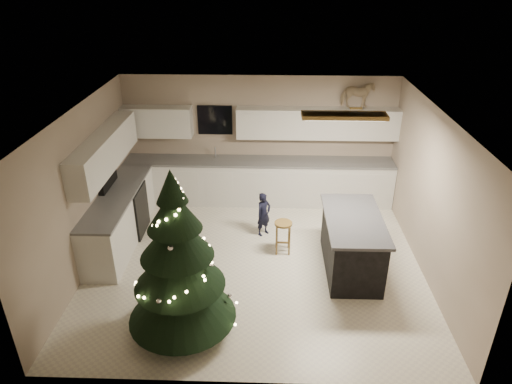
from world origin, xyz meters
TOP-DOWN VIEW (x-y plane):
  - ground_plane at (0.00, 0.00)m, footprint 5.50×5.50m
  - room_shell at (0.02, 0.00)m, footprint 5.52×5.02m
  - cabinetry at (-0.91, 1.65)m, footprint 5.50×3.20m
  - island at (1.57, -0.12)m, footprint 0.90×1.70m
  - bar_stool at (0.47, 0.33)m, footprint 0.31×0.31m
  - christmas_tree at (-0.94, -1.60)m, footprint 1.51×1.46m
  - toddler at (0.12, 0.89)m, footprint 0.36×0.36m
  - rocking_horse at (1.88, 2.33)m, footprint 0.63×0.31m

SIDE VIEW (x-z plane):
  - ground_plane at x=0.00m, z-range 0.00..0.00m
  - toddler at x=0.12m, z-range 0.00..0.84m
  - bar_stool at x=0.47m, z-range 0.15..0.73m
  - island at x=1.57m, z-range 0.00..0.95m
  - cabinetry at x=-0.91m, z-range -0.24..1.76m
  - christmas_tree at x=-0.94m, z-range -0.22..2.20m
  - room_shell at x=0.02m, z-range 0.44..3.05m
  - rocking_horse at x=1.88m, z-range 2.01..2.55m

